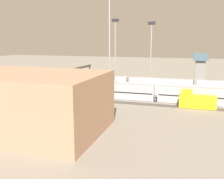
{
  "coord_description": "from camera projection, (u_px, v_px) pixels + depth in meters",
  "views": [
    {
      "loc": [
        -22.36,
        86.37,
        18.95
      ],
      "look_at": [
        2.58,
        5.25,
        2.5
      ],
      "focal_mm": 40.78,
      "sensor_mm": 36.0,
      "label": 1
    }
  ],
  "objects": [
    {
      "name": "light_mast_0",
      "position": [
        115.0,
        44.0,
        104.39
      ],
      "size": [
        2.8,
        0.7,
        27.5
      ],
      "color": "#9EA0A5",
      "rests_on": "ground_plane"
    },
    {
      "name": "train_on_track_4",
      "position": [
        119.0,
        91.0,
        83.41
      ],
      "size": [
        119.8,
        3.06,
        5.0
      ],
      "color": "#B7BABF",
      "rests_on": "ground_plane"
    },
    {
      "name": "control_tower",
      "position": [
        200.0,
        67.0,
        106.16
      ],
      "size": [
        6.0,
        6.0,
        13.77
      ],
      "color": "gray",
      "rests_on": "ground_plane"
    },
    {
      "name": "signal_gantry",
      "position": [
        75.0,
        71.0,
        95.05
      ],
      "size": [
        0.7,
        30.0,
        8.8
      ],
      "color": "#4C4742",
      "rests_on": "ground_plane"
    },
    {
      "name": "ground_plane",
      "position": [
        123.0,
        94.0,
        91.1
      ],
      "size": [
        400.0,
        400.0,
        0.0
      ],
      "primitive_type": "plane",
      "color": "gray"
    },
    {
      "name": "track_bed_1",
      "position": [
        128.0,
        90.0,
        98.13
      ],
      "size": [
        140.0,
        2.8,
        0.12
      ],
      "primitive_type": "cube",
      "color": "#4C443D",
      "rests_on": "ground_plane"
    },
    {
      "name": "train_on_track_1",
      "position": [
        160.0,
        85.0,
        94.1
      ],
      "size": [
        71.4,
        3.06,
        5.0
      ],
      "color": "silver",
      "rests_on": "ground_plane"
    },
    {
      "name": "train_on_track_0",
      "position": [
        77.0,
        80.0,
        109.33
      ],
      "size": [
        10.0,
        3.0,
        5.0
      ],
      "color": "gold",
      "rests_on": "ground_plane"
    },
    {
      "name": "light_mast_1",
      "position": [
        109.0,
        35.0,
        72.31
      ],
      "size": [
        2.8,
        0.7,
        32.75
      ],
      "color": "#9EA0A5",
      "rests_on": "ground_plane"
    },
    {
      "name": "train_on_track_5",
      "position": [
        196.0,
        101.0,
        71.85
      ],
      "size": [
        10.0,
        3.0,
        5.0
      ],
      "color": "gold",
      "rests_on": "ground_plane"
    },
    {
      "name": "light_mast_2",
      "position": [
        151.0,
        46.0,
        100.21
      ],
      "size": [
        2.8,
        0.7,
        26.1
      ],
      "color": "#9EA0A5",
      "rests_on": "ground_plane"
    },
    {
      "name": "train_on_track_2",
      "position": [
        114.0,
        87.0,
        94.31
      ],
      "size": [
        139.0,
        3.0,
        4.4
      ],
      "color": "#1E6B9E",
      "rests_on": "ground_plane"
    },
    {
      "name": "track_bed_5",
      "position": [
        113.0,
        102.0,
        79.36
      ],
      "size": [
        140.0,
        2.8,
        0.12
      ],
      "primitive_type": "cube",
      "color": "#4C443D",
      "rests_on": "ground_plane"
    },
    {
      "name": "track_bed_4",
      "position": [
        117.0,
        98.0,
        84.05
      ],
      "size": [
        140.0,
        2.8,
        0.12
      ],
      "primitive_type": "cube",
      "color": "#3D3833",
      "rests_on": "ground_plane"
    },
    {
      "name": "track_bed_3",
      "position": [
        121.0,
        95.0,
        88.74
      ],
      "size": [
        140.0,
        2.8,
        0.12
      ],
      "primitive_type": "cube",
      "color": "#3D3833",
      "rests_on": "ground_plane"
    },
    {
      "name": "track_bed_2",
      "position": [
        125.0,
        93.0,
        93.44
      ],
      "size": [
        140.0,
        2.8,
        0.12
      ],
      "primitive_type": "cube",
      "color": "#4C443D",
      "rests_on": "ground_plane"
    },
    {
      "name": "track_bed_0",
      "position": [
        131.0,
        88.0,
        102.82
      ],
      "size": [
        140.0,
        2.8,
        0.12
      ],
      "primitive_type": "cube",
      "color": "#4C443D",
      "rests_on": "ground_plane"
    }
  ]
}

